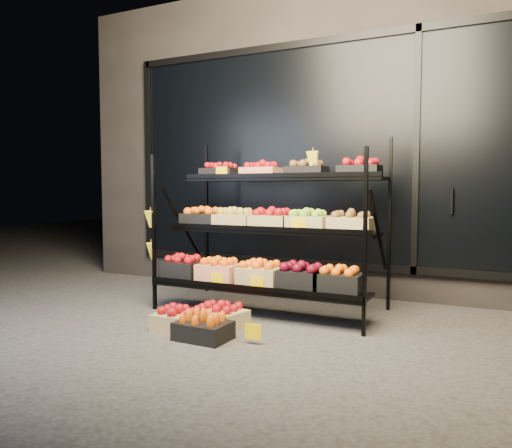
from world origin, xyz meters
The scene contains 7 objects.
ground centered at (0.00, 0.00, 0.00)m, with size 24.00×24.00×0.00m, color #514F4C.
building centered at (0.00, 2.59, 1.75)m, with size 6.00×2.08×3.50m.
display_rack centered at (-0.01, 0.60, 0.79)m, with size 2.18×1.02×1.66m.
tag_floor_b centered at (0.33, -0.40, 0.06)m, with size 0.13×0.01×0.12m, color #FAC800.
floor_crate_left centered at (-0.40, -0.31, 0.09)m, with size 0.42×0.33×0.20m.
floor_crate_midleft centered at (-0.08, -0.46, 0.10)m, with size 0.42×0.32×0.20m.
floor_crate_midright centered at (-0.14, -0.07, 0.10)m, with size 0.48×0.40×0.21m.
Camera 1 is at (1.96, -3.70, 1.17)m, focal length 35.00 mm.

